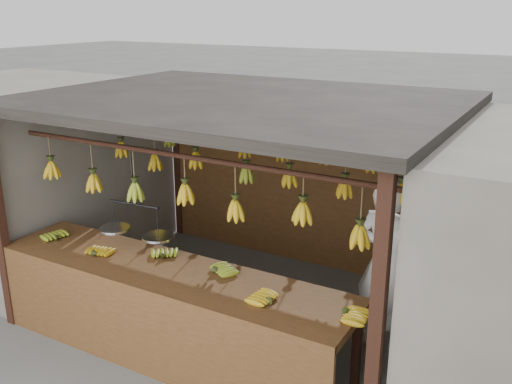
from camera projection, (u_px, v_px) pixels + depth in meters
The scene contains 8 objects.
ground at pixel (243, 307), 6.49m from camera, with size 80.00×80.00×0.00m, color #5B5B57.
stall at pixel (257, 132), 6.15m from camera, with size 4.30×3.30×2.40m.
neighbor_left at pixel (19, 168), 7.84m from camera, with size 3.00×3.00×2.30m, color slate.
counter at pixel (161, 293), 5.32m from camera, with size 3.75×0.85×0.96m.
hanging_bananas at pixel (242, 171), 5.98m from camera, with size 3.64×2.25×0.39m.
balance_scale at pixel (136, 229), 5.59m from camera, with size 0.82×0.35×0.87m.
vendor at pixel (386, 266), 5.47m from camera, with size 0.65×0.43×1.78m, color white.
bag_bundles at pixel (453, 220), 6.38m from camera, with size 0.08×0.26×1.23m.
Camera 1 is at (3.00, -4.92, 3.25)m, focal length 40.00 mm.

